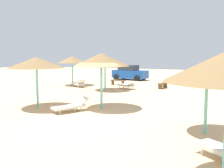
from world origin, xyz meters
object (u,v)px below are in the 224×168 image
Objects in this scene: lounger_1 at (127,85)px; lounger_3 at (78,84)px; parasol_2 at (36,63)px; lounger_2 at (71,106)px; parasol_5 at (101,60)px; parasol_6 at (207,69)px; bench_2 at (163,84)px; parked_car at (130,73)px; bench_0 at (118,81)px; parasol_3 at (72,60)px; parasol_1 at (105,62)px.

lounger_3 reaches higher than lounger_1.
parasol_2 is 1.57× the size of lounger_1.
lounger_2 is 10.03m from lounger_3.
parasol_5 is at bearing 52.82° from lounger_2.
parasol_6 is 12.95m from bench_2.
parasol_6 is at bearing -8.20° from parasol_2.
parked_car reaches higher than lounger_2.
parasol_2 is 2.01× the size of bench_0.
lounger_3 is at bearing -132.04° from bench_0.
lounger_2 is (6.07, -9.74, -2.12)m from parasol_3.
bench_0 is at bearing 170.35° from bench_2.
parked_car reaches higher than lounger_3.
parked_car is at bearing 117.47° from parasol_6.
lounger_1 is (-1.51, 8.05, -2.33)m from parasol_5.
parasol_3 is 1.86× the size of bench_2.
bench_0 is (2.64, 2.93, 0.02)m from lounger_3.
parasol_6 is at bearing -56.57° from lounger_1.
parked_car is at bearing 97.29° from bench_0.
parasol_1 reaches higher than lounger_3.
lounger_3 is (-2.63, 8.65, -2.16)m from parasol_2.
parked_car reaches higher than bench_0.
bench_0 is at bearing 89.97° from parasol_2.
parasol_6 is 6.94m from lounger_2.
parasol_3 is 2.61m from lounger_3.
parasol_6 is 1.39× the size of lounger_1.
parasol_1 is at bearing -130.94° from lounger_1.
lounger_3 is 1.22× the size of bench_2.
parasol_2 is (-0.44, -7.78, 0.13)m from parasol_1.
parked_car is at bearing 96.95° from parasol_1.
bench_2 is at bearing -49.30° from parked_car.
parked_car is (-0.68, 5.29, 0.48)m from bench_0.
lounger_1 is 9.45m from lounger_2.
parasol_2 is 8.85m from parasol_6.
parasol_6 is at bearing -47.39° from parasol_1.
parasol_6 is 1.76× the size of bench_2.
bench_0 is at bearing 47.96° from lounger_3.
parasol_3 reaches higher than bench_2.
lounger_1 is (5.61, -0.29, -2.12)m from parasol_3.
parasol_2 is 11.77m from bench_0.
parasol_5 reaches higher than parked_car.
lounger_2 is at bearing -101.93° from bench_2.
lounger_3 is at bearing 164.13° from parasol_1.
parasol_5 reaches higher than lounger_3.
parasol_5 is 1.98× the size of bench_0.
lounger_2 is (2.23, -0.12, -2.16)m from parasol_2.
parasol_3 is at bearing 111.76° from parasol_2.
lounger_2 is 1.28× the size of bench_2.
parasol_6 reaches higher than lounger_3.
parasol_2 reaches higher than parked_car.
parasol_6 is at bearing -70.75° from bench_2.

